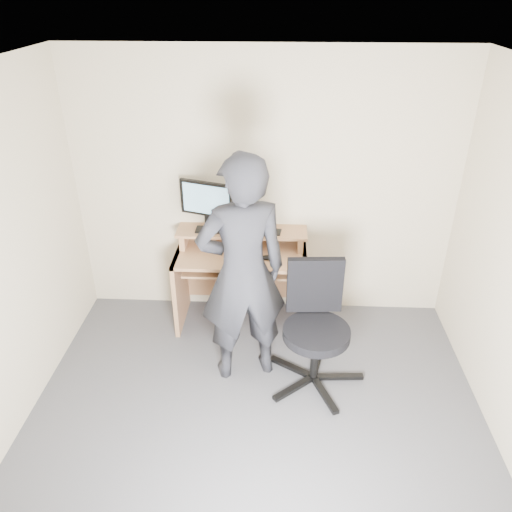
# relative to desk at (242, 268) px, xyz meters

# --- Properties ---
(ground) EXTENTS (3.50, 3.50, 0.00)m
(ground) POSITION_rel_desk_xyz_m (0.20, -1.53, -0.55)
(ground) COLOR #58595E
(ground) RESTS_ON ground
(back_wall) EXTENTS (3.50, 0.02, 2.50)m
(back_wall) POSITION_rel_desk_xyz_m (0.20, 0.22, 0.70)
(back_wall) COLOR beige
(back_wall) RESTS_ON ground
(ceiling) EXTENTS (3.50, 3.50, 0.02)m
(ceiling) POSITION_rel_desk_xyz_m (0.20, -1.53, 1.95)
(ceiling) COLOR white
(ceiling) RESTS_ON back_wall
(desk) EXTENTS (1.20, 0.60, 0.91)m
(desk) POSITION_rel_desk_xyz_m (0.00, 0.00, 0.00)
(desk) COLOR tan
(desk) RESTS_ON ground
(monitor) EXTENTS (0.49, 0.19, 0.47)m
(monitor) POSITION_rel_desk_xyz_m (-0.31, 0.05, 0.65)
(monitor) COLOR black
(monitor) RESTS_ON desk
(external_drive) EXTENTS (0.09, 0.14, 0.20)m
(external_drive) POSITION_rel_desk_xyz_m (0.02, 0.09, 0.46)
(external_drive) COLOR black
(external_drive) RESTS_ON desk
(travel_mug) EXTENTS (0.10, 0.10, 0.19)m
(travel_mug) POSITION_rel_desk_xyz_m (0.22, 0.06, 0.46)
(travel_mug) COLOR silver
(travel_mug) RESTS_ON desk
(smartphone) EXTENTS (0.08, 0.14, 0.01)m
(smartphone) POSITION_rel_desk_xyz_m (0.33, 0.04, 0.37)
(smartphone) COLOR black
(smartphone) RESTS_ON desk
(charger) EXTENTS (0.05, 0.05, 0.03)m
(charger) POSITION_rel_desk_xyz_m (-0.33, 0.01, 0.38)
(charger) COLOR black
(charger) RESTS_ON desk
(headphones) EXTENTS (0.20, 0.19, 0.06)m
(headphones) POSITION_rel_desk_xyz_m (-0.26, 0.11, 0.37)
(headphones) COLOR silver
(headphones) RESTS_ON desk
(keyboard) EXTENTS (0.48, 0.22, 0.03)m
(keyboard) POSITION_rel_desk_xyz_m (0.03, -0.17, 0.12)
(keyboard) COLOR black
(keyboard) RESTS_ON desk
(mouse) EXTENTS (0.10, 0.07, 0.04)m
(mouse) POSITION_rel_desk_xyz_m (0.24, -0.18, 0.22)
(mouse) COLOR black
(mouse) RESTS_ON desk
(office_chair) EXTENTS (0.78, 0.81, 1.01)m
(office_chair) POSITION_rel_desk_xyz_m (0.65, -0.82, 0.01)
(office_chair) COLOR black
(office_chair) RESTS_ON ground
(person) EXTENTS (0.81, 0.65, 1.93)m
(person) POSITION_rel_desk_xyz_m (0.07, -0.77, 0.42)
(person) COLOR black
(person) RESTS_ON ground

